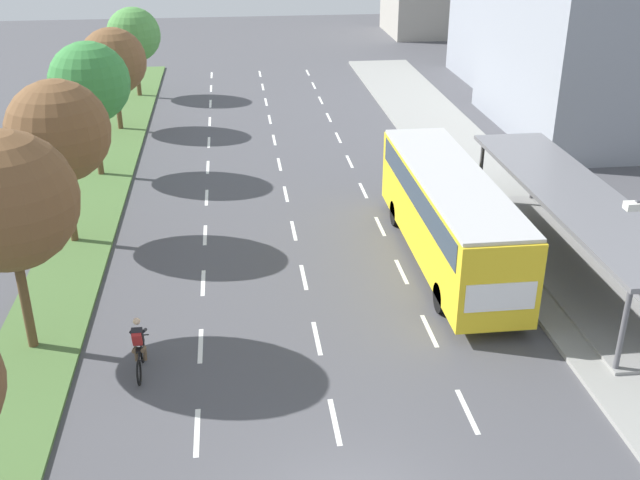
% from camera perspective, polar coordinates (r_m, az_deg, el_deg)
% --- Properties ---
extents(median_strip, '(2.60, 52.00, 0.12)m').
position_cam_1_polar(median_strip, '(34.85, -16.45, 3.27)').
color(median_strip, '#4C7038').
rests_on(median_strip, ground).
extents(sidewalk_right, '(4.50, 52.00, 0.15)m').
position_cam_1_polar(sidewalk_right, '(36.19, 12.12, 4.59)').
color(sidewalk_right, gray).
rests_on(sidewalk_right, ground).
extents(lane_divider_left, '(0.14, 49.56, 0.01)m').
position_cam_1_polar(lane_divider_left, '(33.69, -8.55, 3.19)').
color(lane_divider_left, white).
rests_on(lane_divider_left, ground).
extents(lane_divider_center, '(0.14, 49.56, 0.01)m').
position_cam_1_polar(lane_divider_center, '(33.74, -2.59, 3.49)').
color(lane_divider_center, white).
rests_on(lane_divider_center, ground).
extents(lane_divider_right, '(0.14, 49.56, 0.01)m').
position_cam_1_polar(lane_divider_right, '(34.16, 3.28, 3.75)').
color(lane_divider_right, white).
rests_on(lane_divider_right, ground).
extents(bus_shelter, '(2.90, 13.38, 2.86)m').
position_cam_1_polar(bus_shelter, '(27.69, 18.90, 1.25)').
color(bus_shelter, gray).
rests_on(bus_shelter, sidewalk_right).
extents(bus, '(2.54, 11.29, 3.37)m').
position_cam_1_polar(bus, '(27.17, 9.68, 2.31)').
color(bus, yellow).
rests_on(bus, ground).
extents(cyclist, '(0.46, 1.82, 1.71)m').
position_cam_1_polar(cyclist, '(21.80, -13.47, -7.96)').
color(cyclist, black).
rests_on(cyclist, ground).
extents(median_tree_second, '(3.89, 3.89, 6.56)m').
position_cam_1_polar(median_tree_second, '(22.14, -22.58, 2.71)').
color(median_tree_second, brown).
rests_on(median_tree_second, median_strip).
extents(median_tree_third, '(3.74, 3.74, 6.19)m').
position_cam_1_polar(median_tree_third, '(29.05, -19.12, 7.74)').
color(median_tree_third, brown).
rests_on(median_tree_third, median_strip).
extents(median_tree_fourth, '(3.63, 3.63, 6.16)m').
position_cam_1_polar(median_tree_fourth, '(36.09, -16.98, 11.28)').
color(median_tree_fourth, brown).
rests_on(median_tree_fourth, median_strip).
extents(median_tree_fifth, '(3.58, 3.58, 5.53)m').
position_cam_1_polar(median_tree_fifth, '(43.36, -15.33, 12.86)').
color(median_tree_fifth, brown).
rests_on(median_tree_fifth, median_strip).
extents(median_tree_farthest, '(3.36, 3.36, 5.53)m').
position_cam_1_polar(median_tree_farthest, '(50.52, -13.88, 14.79)').
color(median_tree_farthest, brown).
rests_on(median_tree_farthest, median_strip).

